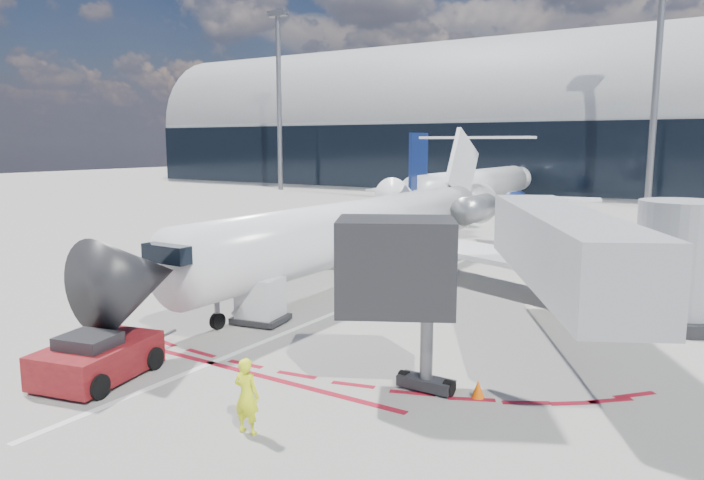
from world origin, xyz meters
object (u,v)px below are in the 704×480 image
Objects in this scene: regional_jet at (373,225)px; uld_container at (260,301)px; ramp_worker at (247,396)px; pushback_tug at (97,358)px.

regional_jet is 10.25m from uld_container.
uld_container is at bearing -57.69° from ramp_worker.
regional_jet is 14.68× the size of uld_container.
pushback_tug is (0.59, -17.16, -2.02)m from regional_jet.
pushback_tug is 2.63× the size of uld_container.
regional_jet reaches higher than pushback_tug.
ramp_worker is 9.41m from uld_container.
pushback_tug is 7.10m from uld_container.
regional_jet reaches higher than uld_container.
regional_jet is 5.58× the size of pushback_tug.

